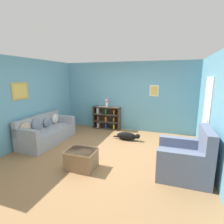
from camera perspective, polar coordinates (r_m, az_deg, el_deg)
name	(u,v)px	position (r m, az deg, el deg)	size (l,w,h in m)	color
ground_plane	(107,152)	(5.00, -1.50, -12.77)	(14.00, 14.00, 0.00)	#997047
wall_back	(127,97)	(6.75, 5.05, 5.05)	(5.60, 0.13, 2.60)	#609EB7
wall_left	(30,101)	(5.99, -25.20, 3.19)	(0.13, 5.00, 2.60)	#609EB7
wall_right	(216,112)	(4.47, 30.89, 0.05)	(0.16, 5.00, 2.60)	#609EB7
couch	(46,132)	(5.94, -20.63, -6.14)	(0.82, 1.92, 0.85)	#9399A3
bookshelf	(107,118)	(6.95, -1.75, -1.92)	(1.09, 0.29, 0.90)	#42382D
recliner_chair	(186,159)	(4.08, 22.99, -14.03)	(1.01, 1.00, 1.06)	slate
coffee_table	(81,159)	(4.15, -9.95, -14.78)	(0.66, 0.53, 0.43)	#846647
dog	(127,136)	(5.80, 5.02, -7.85)	(0.93, 0.24, 0.27)	black
vase	(107,102)	(6.80, -1.65, 3.12)	(0.12, 0.12, 0.30)	silver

